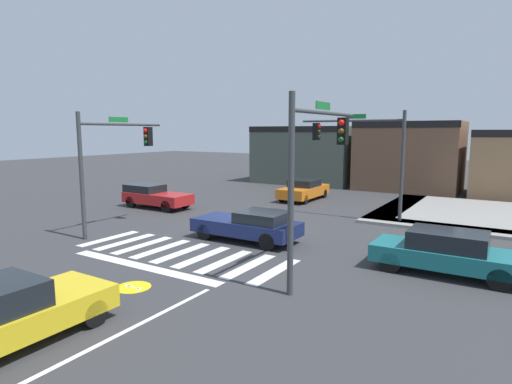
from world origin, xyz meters
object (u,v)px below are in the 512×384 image
car_orange (304,190)px  car_yellow (4,314)px  car_teal (447,252)px  traffic_signal_southeast (317,155)px  traffic_signal_southwest (114,151)px  traffic_signal_northeast (362,145)px  car_navy (249,225)px  car_red (154,196)px

car_orange → car_yellow: (3.10, -21.69, 0.05)m
car_orange → car_teal: car_teal is taller
car_yellow → car_teal: size_ratio=0.93×
traffic_signal_southeast → traffic_signal_southwest: size_ratio=1.05×
traffic_signal_northeast → car_orange: 7.52m
traffic_signal_southwest → car_navy: bearing=-74.3°
traffic_signal_southeast → car_navy: traffic_signal_southeast is taller
traffic_signal_northeast → car_yellow: 17.93m
traffic_signal_northeast → traffic_signal_southwest: bearing=45.1°
car_teal → traffic_signal_southwest: bearing=6.6°
car_navy → car_teal: (7.83, -0.14, 0.05)m
car_navy → car_orange: size_ratio=1.01×
car_red → car_navy: bearing=-21.3°
car_navy → car_red: 9.99m
traffic_signal_southwest → car_red: bearing=29.1°
car_yellow → car_red: car_yellow is taller
traffic_signal_southeast → car_teal: (3.57, 2.58, -3.20)m
traffic_signal_southeast → car_red: bearing=64.9°
car_navy → car_teal: car_teal is taller
traffic_signal_northeast → traffic_signal_southwest: size_ratio=1.04×
car_navy → car_red: (-9.30, 3.63, 0.04)m
car_red → car_teal: 17.54m
car_teal → car_orange: bearing=-47.1°
car_orange → car_yellow: size_ratio=1.06×
traffic_signal_southeast → car_navy: (-4.26, 2.72, -3.25)m
car_yellow → car_navy: bearing=1.7°
traffic_signal_southeast → car_yellow: traffic_signal_southeast is taller
traffic_signal_southwest → car_orange: (3.51, 13.05, -3.07)m
car_red → traffic_signal_southwest: bearing=-60.9°
car_navy → car_yellow: car_yellow is taller
traffic_signal_northeast → car_teal: size_ratio=1.23×
traffic_signal_southeast → car_orange: traffic_signal_southeast is taller
car_navy → car_yellow: 10.41m
car_navy → car_teal: bearing=179.0°
traffic_signal_southwest → car_red: 6.89m
traffic_signal_southeast → car_red: 15.32m
car_navy → car_orange: (-2.79, 11.28, -0.00)m
car_orange → car_red: size_ratio=1.04×
traffic_signal_northeast → traffic_signal_southeast: size_ratio=0.99×
car_navy → traffic_signal_northeast: bearing=-109.7°
car_navy → car_red: size_ratio=1.05×
car_orange → car_red: (-6.51, -7.64, 0.04)m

